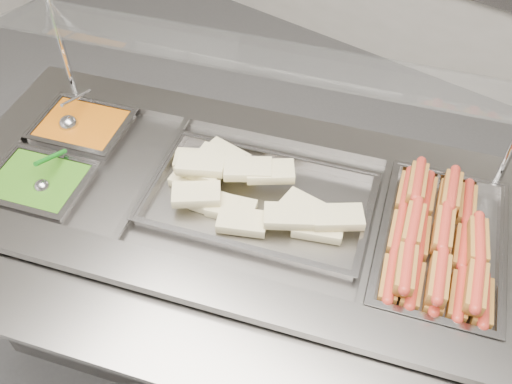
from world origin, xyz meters
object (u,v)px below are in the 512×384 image
Objects in this scene: sneeze_guard at (262,58)px; pan_wraps at (259,203)px; steam_counter at (243,274)px; serving_spoon at (44,182)px; ladle at (69,123)px; pan_hotdogs at (439,249)px.

pan_wraps is (0.13, -0.19, -0.39)m from sneeze_guard.
steam_counter is 0.78m from serving_spoon.
ladle is at bearing -154.38° from sneeze_guard.
sneeze_guard reaches higher than pan_wraps.
steam_counter is 0.83m from ladle.
sneeze_guard is at bearing 123.65° from pan_wraps.
pan_wraps is (0.06, 0.02, 0.42)m from steam_counter.
ladle is at bearing -171.64° from pan_wraps.
pan_hotdogs is (0.59, 0.20, 0.41)m from steam_counter.
steam_counter is at bearing -71.69° from sneeze_guard.
pan_wraps is (-0.53, -0.18, 0.01)m from pan_hotdogs.
sneeze_guard is 0.80m from serving_spoon.
serving_spoon is (0.15, -0.24, 0.00)m from ladle.
pan_wraps is at bearing 18.30° from steam_counter.
pan_wraps is at bearing 30.82° from serving_spoon.
sneeze_guard is 0.77m from pan_hotdogs.
steam_counter is 10.49× the size of ladle.
pan_wraps is at bearing 8.36° from ladle.
ladle reaches higher than pan_hotdogs.
ladle reaches higher than steam_counter.
ladle is at bearing -172.49° from steam_counter.
serving_spoon is at bearing -149.18° from pan_wraps.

